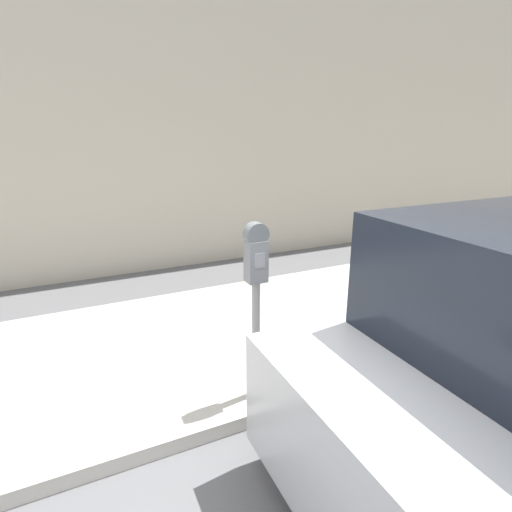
# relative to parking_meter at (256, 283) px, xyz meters

# --- Properties ---
(sidewalk) EXTENTS (24.00, 2.80, 0.13)m
(sidewalk) POSITION_rel_parking_meter_xyz_m (-0.55, 1.15, -1.10)
(sidewalk) COLOR #BCB7AD
(sidewalk) RESTS_ON ground_plane
(building_facade) EXTENTS (24.00, 0.30, 5.31)m
(building_facade) POSITION_rel_parking_meter_xyz_m (-0.55, 4.21, 1.49)
(building_facade) COLOR beige
(building_facade) RESTS_ON ground_plane
(parking_meter) EXTENTS (0.19, 0.13, 1.53)m
(parking_meter) POSITION_rel_parking_meter_xyz_m (0.00, 0.00, 0.00)
(parking_meter) COLOR gray
(parking_meter) RESTS_ON sidewalk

